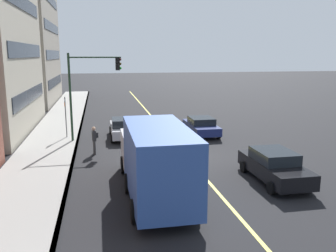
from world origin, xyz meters
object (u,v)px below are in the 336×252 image
object	(u,v)px
car_silver	(123,128)
traffic_light_mast	(89,82)
car_black	(274,166)
street_sign_post	(66,114)
car_navy	(201,126)
pedestrian_with_backpack	(94,138)
truck_blue	(155,159)

from	to	relation	value
car_silver	traffic_light_mast	distance (m)	4.26
car_black	street_sign_post	bearing A→B (deg)	43.84
car_navy	street_sign_post	bearing A→B (deg)	86.53
car_black	street_sign_post	xyz separation A→B (m)	(11.28, 10.83, 1.05)
traffic_light_mast	pedestrian_with_backpack	bearing A→B (deg)	-175.33
car_black	truck_blue	world-z (taller)	truck_blue
car_silver	traffic_light_mast	world-z (taller)	traffic_light_mast
car_navy	street_sign_post	distance (m)	10.27
traffic_light_mast	street_sign_post	world-z (taller)	traffic_light_mast
pedestrian_with_backpack	street_sign_post	distance (m)	5.12
car_silver	traffic_light_mast	xyz separation A→B (m)	(-0.77, 2.31, 3.50)
pedestrian_with_backpack	traffic_light_mast	distance (m)	4.68
car_silver	car_black	bearing A→B (deg)	-148.19
car_silver	street_sign_post	distance (m)	4.28
street_sign_post	truck_blue	bearing A→B (deg)	-158.44
pedestrian_with_backpack	street_sign_post	size ratio (longest dim) A/B	0.56
pedestrian_with_backpack	car_silver	bearing A→B (deg)	-26.14
car_black	traffic_light_mast	size ratio (longest dim) A/B	0.76
truck_blue	pedestrian_with_backpack	distance (m)	7.96
car_black	car_navy	bearing A→B (deg)	3.45
pedestrian_with_backpack	street_sign_post	xyz separation A→B (m)	(4.60, 2.08, 0.81)
car_navy	truck_blue	distance (m)	12.70
pedestrian_with_backpack	truck_blue	bearing A→B (deg)	-160.22
car_black	traffic_light_mast	xyz separation A→B (m)	(10.06, 9.03, 3.47)
truck_blue	traffic_light_mast	bearing A→B (deg)	15.27
truck_blue	car_black	bearing A→B (deg)	-82.70
car_black	traffic_light_mast	world-z (taller)	traffic_light_mast
traffic_light_mast	street_sign_post	xyz separation A→B (m)	(1.23, 1.81, -2.42)
car_navy	car_silver	distance (m)	6.08
car_black	car_navy	distance (m)	10.68
pedestrian_with_backpack	car_black	bearing A→B (deg)	-127.36
pedestrian_with_backpack	car_navy	bearing A→B (deg)	-63.84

